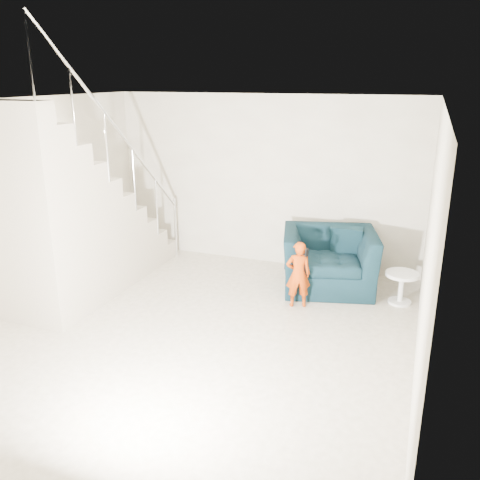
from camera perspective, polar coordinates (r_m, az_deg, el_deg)
name	(u,v)px	position (r m, az deg, el deg)	size (l,w,h in m)	color
floor	(193,335)	(6.19, -5.25, -10.61)	(5.50, 5.50, 0.00)	gray
ceiling	(186,101)	(5.45, -6.07, 15.21)	(5.50, 5.50, 0.00)	silver
back_wall	(265,181)	(8.16, 2.80, 6.61)	(5.00, 5.00, 0.00)	#A69A87
front_wall	(0,343)	(3.59, -25.32, -10.43)	(5.00, 5.00, 0.00)	#A69A87
left_wall	(13,208)	(7.10, -24.16, 3.32)	(5.50, 5.50, 0.00)	#A69A87
right_wall	(428,253)	(5.14, 20.36, -1.35)	(5.50, 5.50, 0.00)	#A69A87
armchair	(329,260)	(7.44, 9.95, -2.19)	(1.31, 1.14, 0.85)	black
toddler	(298,274)	(6.76, 6.56, -3.85)	(0.33, 0.22, 0.91)	#8B2404
side_table	(401,283)	(7.20, 17.68, -4.60)	(0.44, 0.44, 0.44)	silver
staircase	(76,230)	(7.27, -17.94, 1.06)	(1.02, 3.03, 3.62)	#ADA089
cushion	(347,241)	(7.55, 11.87, -0.07)	(0.46, 0.13, 0.44)	black
throw	(290,249)	(7.50, 5.67, -0.96)	(0.05, 0.45, 0.51)	black
phone	(307,253)	(6.57, 7.50, -1.43)	(0.02, 0.05, 0.10)	black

